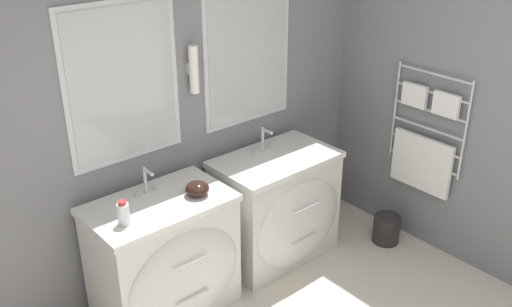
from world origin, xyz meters
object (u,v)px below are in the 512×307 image
at_px(amenity_bowl, 197,189).
at_px(waste_bin, 386,228).
at_px(toiletry_bottle, 123,213).
at_px(vanity_left, 166,259).
at_px(vanity_right, 278,208).

distance_m(amenity_bowl, waste_bin, 1.86).
relative_size(toiletry_bottle, waste_bin, 0.67).
distance_m(vanity_left, toiletry_bottle, 0.59).
bearing_deg(vanity_right, amenity_bowl, -176.06).
xyz_separation_m(vanity_right, amenity_bowl, (-0.79, -0.05, 0.48)).
height_order(vanity_left, toiletry_bottle, toiletry_bottle).
bearing_deg(vanity_left, toiletry_bottle, -168.97).
bearing_deg(toiletry_bottle, waste_bin, -10.07).
bearing_deg(vanity_left, vanity_right, 0.00).
distance_m(toiletry_bottle, amenity_bowl, 0.55).
distance_m(toiletry_bottle, waste_bin, 2.36).
height_order(vanity_left, amenity_bowl, amenity_bowl).
distance_m(vanity_right, toiletry_bottle, 1.43).
bearing_deg(toiletry_bottle, vanity_right, 2.51).
xyz_separation_m(toiletry_bottle, amenity_bowl, (0.55, 0.00, -0.03)).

